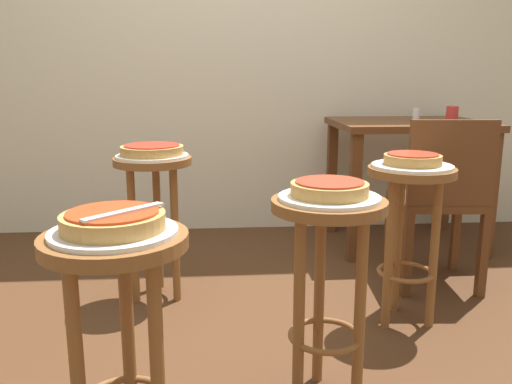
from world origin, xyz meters
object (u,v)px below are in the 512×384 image
(stool_foreground, at_px, (118,306))
(wooden_chair, at_px, (441,197))
(cup_near_edge, at_px, (452,114))
(condiment_shaker, at_px, (416,115))
(dining_table, at_px, (407,143))
(stool_middle, at_px, (327,257))
(serving_plate_middle, at_px, (329,198))
(pizza_server_knife, at_px, (124,212))
(pizza_middle, at_px, (329,189))
(serving_plate_leftside, at_px, (412,166))
(stool_rear, at_px, (154,197))
(pizza_leftside, at_px, (413,159))
(pizza_rear, at_px, (152,150))
(stool_leftside, at_px, (409,211))
(serving_plate_rear, at_px, (152,156))
(pizza_foreground, at_px, (113,221))
(serving_plate_foreground, at_px, (114,232))

(stool_foreground, distance_m, wooden_chair, 1.80)
(cup_near_edge, bearing_deg, condiment_shaker, 167.98)
(dining_table, height_order, cup_near_edge, cup_near_edge)
(stool_foreground, bearing_deg, stool_middle, 28.25)
(serving_plate_middle, xyz_separation_m, pizza_server_knife, (-0.56, -0.34, 0.06))
(pizza_middle, height_order, cup_near_edge, cup_near_edge)
(stool_foreground, bearing_deg, serving_plate_middle, 28.25)
(stool_foreground, xyz_separation_m, serving_plate_leftside, (1.05, 0.85, 0.19))
(stool_rear, distance_m, wooden_chair, 1.38)
(serving_plate_leftside, xyz_separation_m, pizza_server_knife, (-1.02, -0.87, 0.06))
(dining_table, bearing_deg, pizza_middle, -117.29)
(stool_foreground, relative_size, pizza_middle, 2.85)
(pizza_leftside, distance_m, dining_table, 1.13)
(stool_foreground, relative_size, pizza_rear, 2.37)
(pizza_rear, height_order, wooden_chair, wooden_chair)
(serving_plate_leftside, bearing_deg, cup_near_edge, 58.53)
(stool_middle, xyz_separation_m, pizza_server_knife, (-0.56, -0.34, 0.25))
(pizza_leftside, bearing_deg, cup_near_edge, 58.53)
(stool_middle, distance_m, condiment_shaker, 1.78)
(stool_leftside, height_order, condiment_shaker, condiment_shaker)
(pizza_middle, relative_size, serving_plate_leftside, 0.72)
(serving_plate_middle, distance_m, serving_plate_rear, 1.09)
(stool_foreground, xyz_separation_m, stool_rear, (-0.04, 1.21, 0.00))
(wooden_chair, bearing_deg, stool_leftside, -129.26)
(pizza_leftside, distance_m, wooden_chair, 0.52)
(pizza_middle, height_order, stool_rear, pizza_middle)
(wooden_chair, relative_size, pizza_server_knife, 3.86)
(serving_plate_middle, xyz_separation_m, stool_leftside, (0.46, 0.53, -0.19))
(cup_near_edge, distance_m, wooden_chair, 0.76)
(pizza_leftside, height_order, condiment_shaker, condiment_shaker)
(cup_near_edge, bearing_deg, pizza_server_knife, -131.28)
(pizza_foreground, xyz_separation_m, condiment_shaker, (1.43, 1.85, 0.10))
(serving_plate_middle, xyz_separation_m, condiment_shaker, (0.84, 1.53, 0.13))
(stool_foreground, distance_m, stool_leftside, 1.35)
(pizza_rear, xyz_separation_m, condiment_shaker, (1.47, 0.64, 0.10))
(cup_near_edge, bearing_deg, stool_foreground, -132.12)
(stool_middle, bearing_deg, dining_table, 62.71)
(serving_plate_middle, bearing_deg, pizza_foreground, -151.75)
(pizza_middle, bearing_deg, pizza_rear, 125.38)
(stool_middle, bearing_deg, pizza_leftside, 49.38)
(serving_plate_middle, bearing_deg, stool_middle, 90.00)
(stool_foreground, height_order, stool_leftside, same)
(stool_middle, relative_size, pizza_leftside, 2.92)
(pizza_middle, xyz_separation_m, wooden_chair, (0.75, 0.89, -0.25))
(pizza_server_knife, bearing_deg, pizza_leftside, -3.96)
(serving_plate_leftside, bearing_deg, dining_table, 70.95)
(pizza_leftside, xyz_separation_m, pizza_rear, (-1.09, 0.35, 0.00))
(pizza_foreground, distance_m, pizza_middle, 0.67)
(serving_plate_leftside, bearing_deg, serving_plate_foreground, -140.93)
(serving_plate_middle, height_order, serving_plate_rear, same)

